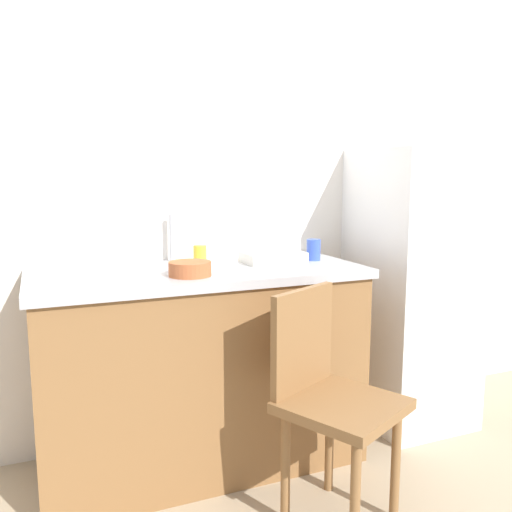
{
  "coord_description": "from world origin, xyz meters",
  "views": [
    {
      "loc": [
        -0.93,
        -1.58,
        1.32
      ],
      "look_at": [
        -0.03,
        0.6,
        0.96
      ],
      "focal_mm": 37.17,
      "sensor_mm": 36.0,
      "label": 1
    }
  ],
  "objects_px": {
    "refrigerator": "(411,288)",
    "cup_yellow": "(200,255)",
    "dish_tray": "(273,257)",
    "chair": "(329,394)",
    "cup_blue": "(314,250)",
    "terracotta_bowl": "(190,269)"
  },
  "relations": [
    {
      "from": "dish_tray",
      "to": "cup_yellow",
      "type": "relative_size",
      "value": 3.12
    },
    {
      "from": "terracotta_bowl",
      "to": "cup_blue",
      "type": "relative_size",
      "value": 1.72
    },
    {
      "from": "chair",
      "to": "cup_yellow",
      "type": "relative_size",
      "value": 9.91
    },
    {
      "from": "dish_tray",
      "to": "cup_yellow",
      "type": "bearing_deg",
      "value": 169.72
    },
    {
      "from": "dish_tray",
      "to": "cup_blue",
      "type": "distance_m",
      "value": 0.21
    },
    {
      "from": "terracotta_bowl",
      "to": "cup_blue",
      "type": "distance_m",
      "value": 0.69
    },
    {
      "from": "refrigerator",
      "to": "cup_yellow",
      "type": "xyz_separation_m",
      "value": [
        -1.14,
        0.1,
        0.23
      ]
    },
    {
      "from": "cup_yellow",
      "to": "cup_blue",
      "type": "bearing_deg",
      "value": -8.92
    },
    {
      "from": "dish_tray",
      "to": "terracotta_bowl",
      "type": "bearing_deg",
      "value": -157.56
    },
    {
      "from": "dish_tray",
      "to": "chair",
      "type": "bearing_deg",
      "value": -93.96
    },
    {
      "from": "cup_blue",
      "to": "terracotta_bowl",
      "type": "bearing_deg",
      "value": -166.07
    },
    {
      "from": "cup_blue",
      "to": "cup_yellow",
      "type": "distance_m",
      "value": 0.56
    },
    {
      "from": "cup_yellow",
      "to": "chair",
      "type": "bearing_deg",
      "value": -66.33
    },
    {
      "from": "terracotta_bowl",
      "to": "cup_blue",
      "type": "height_order",
      "value": "cup_blue"
    },
    {
      "from": "refrigerator",
      "to": "chair",
      "type": "height_order",
      "value": "refrigerator"
    },
    {
      "from": "chair",
      "to": "dish_tray",
      "type": "bearing_deg",
      "value": 59.55
    },
    {
      "from": "refrigerator",
      "to": "terracotta_bowl",
      "type": "relative_size",
      "value": 8.25
    },
    {
      "from": "chair",
      "to": "dish_tray",
      "type": "distance_m",
      "value": 0.76
    },
    {
      "from": "chair",
      "to": "terracotta_bowl",
      "type": "height_order",
      "value": "terracotta_bowl"
    },
    {
      "from": "dish_tray",
      "to": "terracotta_bowl",
      "type": "relative_size",
      "value": 1.59
    },
    {
      "from": "refrigerator",
      "to": "cup_blue",
      "type": "bearing_deg",
      "value": 179.1
    },
    {
      "from": "dish_tray",
      "to": "cup_blue",
      "type": "relative_size",
      "value": 2.74
    }
  ]
}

